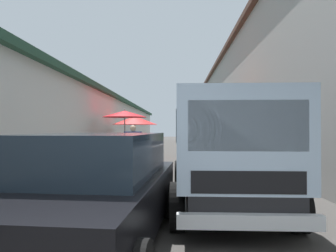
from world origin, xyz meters
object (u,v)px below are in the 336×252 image
fruit_stall_near_right (135,124)px  delivery_truck (229,157)px  vendor_in_shade (133,145)px  fruit_stall_mid_lane (125,125)px  hatchback_car (94,188)px  plastic_stool (234,167)px  fruit_stall_far_left (207,128)px  vendor_by_crates (213,141)px

fruit_stall_near_right → delivery_truck: size_ratio=0.51×
vendor_in_shade → fruit_stall_mid_lane: bearing=15.1°
hatchback_car → plastic_stool: bearing=-26.8°
delivery_truck → plastic_stool: (4.40, -0.89, -0.71)m
delivery_truck → fruit_stall_mid_lane: bearing=20.9°
fruit_stall_far_left → plastic_stool: bearing=-172.0°
fruit_stall_far_left → delivery_truck: bearing=177.4°
hatchback_car → vendor_in_shade: (6.90, 0.53, 0.21)m
fruit_stall_mid_lane → delivery_truck: fruit_stall_mid_lane is taller
fruit_stall_far_left → vendor_in_shade: fruit_stall_far_left is taller
fruit_stall_near_right → delivery_truck: bearing=-164.4°
vendor_in_shade → plastic_stool: (-1.24, -3.39, -0.63)m
fruit_stall_near_right → delivery_truck: 12.30m
fruit_stall_mid_lane → fruit_stall_near_right: bearing=-1.3°
hatchback_car → plastic_stool: 6.36m
fruit_stall_mid_lane → fruit_stall_far_left: size_ratio=1.14×
hatchback_car → vendor_by_crates: (11.01, -2.80, 0.18)m
fruit_stall_near_right → vendor_in_shade: bearing=-172.6°
fruit_stall_far_left → plastic_stool: size_ratio=4.94×
fruit_stall_far_left → vendor_by_crates: (1.61, -0.47, -0.62)m
vendor_in_shade → fruit_stall_far_left: bearing=-48.9°
fruit_stall_near_right → vendor_in_shade: 6.30m
fruit_stall_mid_lane → vendor_in_shade: (-3.22, -0.87, -0.75)m
hatchback_car → vendor_in_shade: bearing=4.4°
fruit_stall_near_right → hatchback_car: fruit_stall_near_right is taller
fruit_stall_mid_lane → vendor_by_crates: bearing=-78.1°
vendor_in_shade → fruit_stall_near_right: bearing=7.4°
fruit_stall_mid_lane → plastic_stool: 6.32m
fruit_stall_mid_lane → vendor_in_shade: fruit_stall_mid_lane is taller
fruit_stall_far_left → delivery_truck: fruit_stall_far_left is taller
fruit_stall_far_left → vendor_in_shade: 3.85m
delivery_truck → vendor_by_crates: delivery_truck is taller
fruit_stall_near_right → plastic_stool: size_ratio=5.80×
fruit_stall_mid_lane → fruit_stall_far_left: (-0.72, -3.74, -0.16)m
fruit_stall_near_right → vendor_in_shade: size_ratio=1.53×
vendor_by_crates → plastic_stool: 5.38m
fruit_stall_far_left → fruit_stall_mid_lane: bearing=79.2°
vendor_in_shade → plastic_stool: 3.66m
fruit_stall_near_right → plastic_stool: (-7.42, -4.19, -1.49)m
fruit_stall_mid_lane → delivery_truck: 9.50m
fruit_stall_near_right → hatchback_car: 13.20m
hatchback_car → vendor_in_shade: vendor_in_shade is taller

